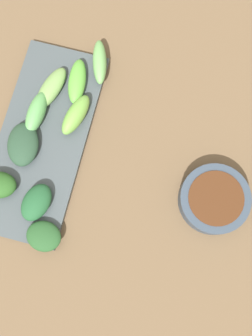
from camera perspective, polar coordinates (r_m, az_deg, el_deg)
tabletop at (r=0.67m, az=-1.84°, el=-1.25°), size 2.10×2.10×0.02m
sauce_bowl at (r=0.65m, az=12.74°, el=-4.79°), size 0.12×0.12×0.03m
serving_plate at (r=0.69m, az=-12.12°, el=3.99°), size 0.15×0.35×0.01m
broccoli_leafy_0 at (r=0.65m, az=-11.96°, el=-9.75°), size 0.06×0.05×0.02m
broccoli_leafy_1 at (r=0.67m, az=-14.85°, el=3.38°), size 0.07×0.09×0.03m
broccoli_stalk_2 at (r=0.69m, az=-7.17°, el=12.48°), size 0.04×0.09×0.02m
broccoli_leafy_4 at (r=0.65m, az=-13.00°, el=-4.92°), size 0.06×0.07×0.03m
broccoli_stalk_5 at (r=0.70m, az=-3.88°, el=15.23°), size 0.05×0.09×0.03m
broccoli_stalk_6 at (r=0.68m, az=-13.00°, el=7.94°), size 0.03×0.08×0.03m
broccoli_stalk_7 at (r=0.67m, az=-7.38°, el=7.73°), size 0.05×0.08×0.03m
broccoli_stalk_8 at (r=0.70m, az=-10.92°, el=11.40°), size 0.05×0.09×0.02m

